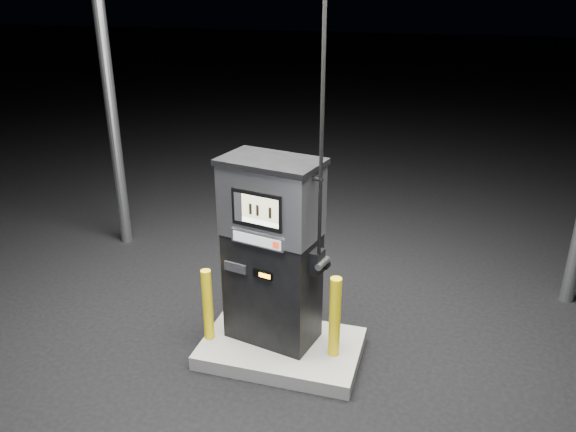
# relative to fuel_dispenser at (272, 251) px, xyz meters

# --- Properties ---
(ground) EXTENTS (80.00, 80.00, 0.00)m
(ground) POSITION_rel_fuel_dispenser_xyz_m (0.12, -0.10, -1.13)
(ground) COLOR black
(ground) RESTS_ON ground
(pump_island) EXTENTS (1.60, 1.00, 0.15)m
(pump_island) POSITION_rel_fuel_dispenser_xyz_m (0.12, -0.10, -1.06)
(pump_island) COLOR slate
(pump_island) RESTS_ON ground
(fuel_dispenser) EXTENTS (1.10, 0.75, 3.96)m
(fuel_dispenser) POSITION_rel_fuel_dispenser_xyz_m (0.00, 0.00, 0.00)
(fuel_dispenser) COLOR black
(fuel_dispenser) RESTS_ON pump_island
(bollard_left) EXTENTS (0.12, 0.12, 0.78)m
(bollard_left) POSITION_rel_fuel_dispenser_xyz_m (-0.62, -0.22, -0.59)
(bollard_left) COLOR yellow
(bollard_left) RESTS_ON pump_island
(bollard_right) EXTENTS (0.14, 0.14, 0.85)m
(bollard_right) POSITION_rel_fuel_dispenser_xyz_m (0.67, -0.13, -0.56)
(bollard_right) COLOR yellow
(bollard_right) RESTS_ON pump_island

